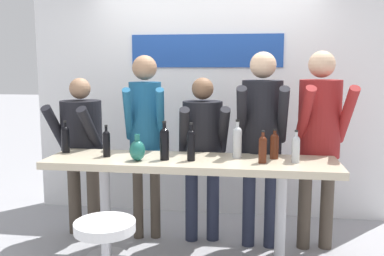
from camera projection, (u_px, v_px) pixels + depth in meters
back_wall at (208, 95)px, 4.84m from camera, size 4.04×0.12×2.73m
tasting_table at (190, 175)px, 3.60m from camera, size 2.44×0.60×0.92m
bar_stool at (106, 250)px, 2.98m from camera, size 0.45×0.45×0.63m
person_far_left at (81, 140)px, 4.21m from camera, size 0.53×0.60×1.58m
person_left at (145, 125)px, 4.09m from camera, size 0.44×0.57×1.79m
person_center_left at (203, 142)px, 4.06m from camera, size 0.51×0.59×1.59m
person_center at (262, 128)px, 3.89m from camera, size 0.44×0.56×1.82m
person_center_right at (319, 128)px, 3.85m from camera, size 0.50×0.62×1.83m
wine_bottle_0 at (237, 141)px, 3.60m from camera, size 0.07×0.07×0.33m
wine_bottle_1 at (106, 142)px, 3.65m from camera, size 0.06×0.06×0.28m
wine_bottle_2 at (164, 142)px, 3.53m from camera, size 0.08×0.08×0.33m
wine_bottle_3 at (191, 144)px, 3.50m from camera, size 0.07×0.07×0.32m
wine_bottle_4 at (296, 148)px, 3.43m from camera, size 0.06×0.06×0.27m
wine_bottle_5 at (274, 145)px, 3.57m from camera, size 0.07×0.07×0.25m
wine_bottle_6 at (65, 138)px, 3.83m from camera, size 0.07×0.07×0.29m
wine_bottle_7 at (263, 148)px, 3.41m from camera, size 0.07×0.07×0.27m
decorative_vase at (137, 150)px, 3.50m from camera, size 0.13×0.13×0.22m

